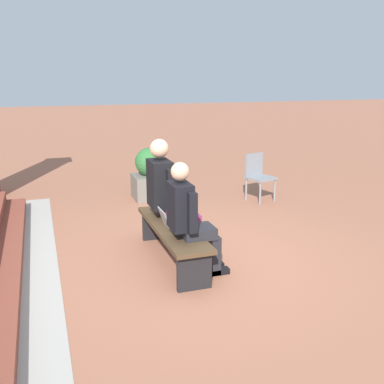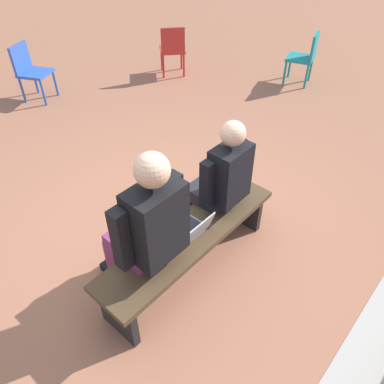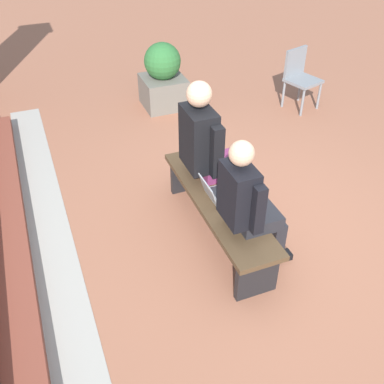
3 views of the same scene
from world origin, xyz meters
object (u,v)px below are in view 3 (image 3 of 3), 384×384
Objects in this scene: bench at (218,206)px; person_adult at (210,148)px; laptop at (217,194)px; person_student at (249,203)px; plastic_chair_by_pillar at (300,75)px; planter at (163,78)px.

bench is 0.57m from person_adult.
person_student is at bearing -170.38° from laptop.
laptop is 3.12m from plastic_chair_by_pillar.
person_adult is (0.39, -0.07, 0.40)m from bench.
planter is at bearing 68.22° from plastic_chair_by_pillar.
plastic_chair_by_pillar is 0.89× the size of planter.
bench is at bearing 133.92° from plastic_chair_by_pillar.
person_student is 1.56× the size of plastic_chair_by_pillar.
person_student is 3.41m from plastic_chair_by_pillar.
bench is 0.57m from person_student.
person_student reaches higher than bench.
planter is at bearing -8.44° from bench.
planter is (2.50, -0.36, -0.32)m from person_adult.
laptop is at bearing 133.65° from plastic_chair_by_pillar.
planter is at bearing -8.09° from person_adult.
bench is 5.62× the size of laptop.
bench is 1.25× the size of person_adult.
person_student reaches higher than planter.
planter reaches higher than bench.
planter is at bearing -8.70° from laptop.
person_adult is at bearing -10.64° from bench.
bench is at bearing -124.64° from laptop.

